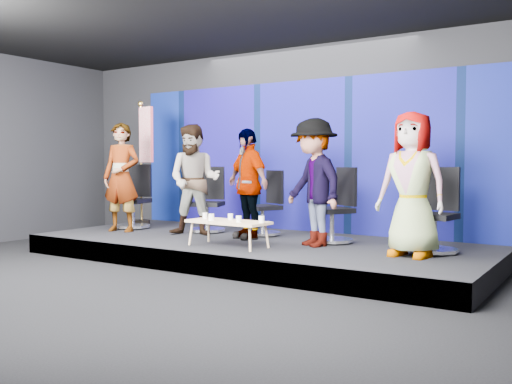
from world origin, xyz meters
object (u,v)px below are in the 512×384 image
mug_a (205,216)px  mug_d (239,219)px  panelist_a (121,177)px  panelist_d (314,182)px  panelist_b (194,180)px  chair_a (134,207)px  chair_d (336,218)px  chair_e (436,225)px  chair_b (208,210)px  mug_b (211,217)px  panelist_c (247,184)px  coffee_table (228,223)px  flag_stand (144,160)px  chair_c (266,214)px  mug_c (230,217)px  mug_e (262,219)px  panelist_e (412,184)px

mug_a → mug_d: (0.72, -0.17, 0.00)m
panelist_a → panelist_d: (3.56, 0.26, -0.03)m
panelist_b → panelist_d: (2.17, -0.02, 0.00)m
chair_a → panelist_d: size_ratio=0.64×
chair_d → chair_e: size_ratio=0.99×
chair_a → chair_b: chair_a is taller
panelist_a → mug_b: panelist_a is taller
mug_b → panelist_c: bearing=92.4°
coffee_table → flag_stand: 3.28m
chair_c → panelist_c: (-0.02, -0.50, 0.51)m
chair_a → panelist_c: (2.51, -0.07, 0.48)m
panelist_c → mug_a: 0.93m
mug_c → panelist_a: bearing=172.7°
chair_e → chair_c: bearing=-179.7°
mug_a → mug_c: mug_c is taller
mug_a → panelist_c: bearing=74.3°
panelist_c → mug_e: 1.23m
panelist_d → chair_e: bearing=42.5°
panelist_c → mug_a: bearing=-81.8°
panelist_b → chair_d: (2.29, 0.48, -0.54)m
panelist_c → mug_d: size_ratio=19.29×
chair_a → mug_d: bearing=-32.3°
mug_c → mug_a: bearing=-172.7°
panelist_c → chair_a: bearing=-157.6°
flag_stand → chair_d: bearing=10.3°
panelist_c → coffee_table: size_ratio=1.40×
mug_d → mug_e: bearing=22.0°
mug_d → mug_c: bearing=143.4°
panelist_b → chair_c: size_ratio=1.71×
panelist_b → chair_c: 1.28m
chair_c → panelist_c: panelist_c is taller
chair_a → mug_a: bearing=-34.0°
panelist_e → mug_b: bearing=-158.8°
chair_a → mug_c: size_ratio=13.47×
panelist_b → panelist_e: 3.63m
chair_a → panelist_b: bearing=-20.9°
chair_c → panelist_c: bearing=-68.7°
panelist_c → mug_d: bearing=-38.6°
mug_e → chair_b: bearing=147.0°
panelist_e → panelist_c: bearing=-179.6°
chair_d → mug_b: size_ratio=11.75×
chair_d → mug_a: (-1.57, -1.13, 0.04)m
panelist_d → chair_b: bearing=-162.4°
panelist_a → panelist_e: panelist_a is taller
mug_a → coffee_table: bearing=-9.0°
mug_c → mug_e: (0.59, -0.10, 0.00)m
panelist_e → mug_e: 2.03m
panelist_a → panelist_b: (1.39, 0.27, -0.03)m
mug_c → flag_stand: bearing=157.2°
chair_d → flag_stand: size_ratio=0.48×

